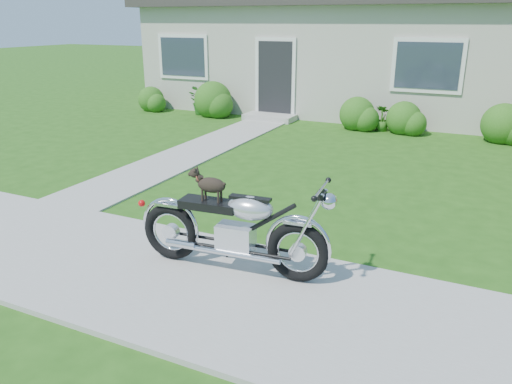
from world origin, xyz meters
TOP-DOWN VIEW (x-y plane):
  - ground at (0.00, 0.00)m, footprint 80.00×80.00m
  - sidewalk at (0.00, 0.00)m, footprint 24.00×2.20m
  - walkway at (-1.50, 5.00)m, footprint 1.20×8.00m
  - house at (-0.00, 11.99)m, footprint 12.60×7.03m
  - shrub_row at (-0.23, 8.50)m, footprint 10.63×1.08m
  - potted_plant_left at (-3.72, 8.55)m, footprint 0.83×0.76m
  - potted_plant_right at (1.62, 8.55)m, footprint 0.44×0.44m
  - motorcycle_with_dog at (1.74, 0.38)m, footprint 2.22×0.60m

SIDE VIEW (x-z plane):
  - ground at x=0.00m, z-range 0.00..0.00m
  - walkway at x=-1.50m, z-range 0.00..0.03m
  - sidewalk at x=0.00m, z-range 0.00..0.04m
  - potted_plant_right at x=1.62m, z-range 0.00..0.65m
  - potted_plant_left at x=-3.72m, z-range 0.00..0.79m
  - shrub_row at x=-0.23m, z-range -0.14..0.94m
  - motorcycle_with_dog at x=1.74m, z-range -0.02..1.10m
  - house at x=0.00m, z-range -0.09..4.41m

